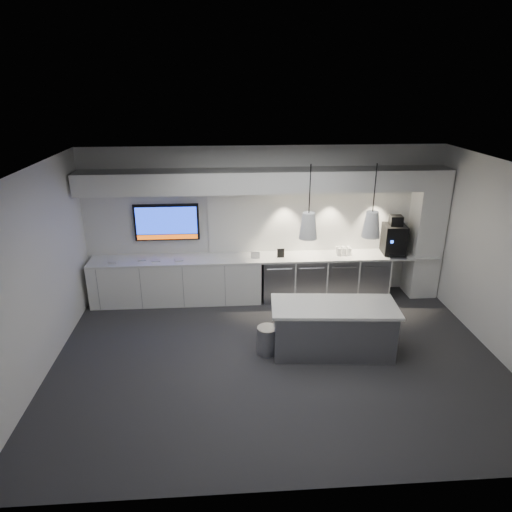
{
  "coord_description": "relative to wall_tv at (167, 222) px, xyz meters",
  "views": [
    {
      "loc": [
        -0.77,
        -6.14,
        4.12
      ],
      "look_at": [
        -0.26,
        1.1,
        1.33
      ],
      "focal_mm": 32.0,
      "sensor_mm": 36.0,
      "label": 1
    }
  ],
  "objects": [
    {
      "name": "fridge_unit_d",
      "position": [
        4.04,
        -0.27,
        -1.13
      ],
      "size": [
        0.6,
        0.61,
        0.85
      ],
      "primitive_type": "cube",
      "color": "#95969D",
      "rests_on": "floor"
    },
    {
      "name": "wall_back",
      "position": [
        1.9,
        0.05,
        -0.06
      ],
      "size": [
        7.0,
        0.0,
        7.0
      ],
      "primitive_type": "plane",
      "rotation": [
        1.57,
        0.0,
        0.0
      ],
      "color": "silver",
      "rests_on": "floor"
    },
    {
      "name": "wall_tv",
      "position": [
        0.0,
        0.0,
        0.0
      ],
      "size": [
        1.25,
        0.07,
        0.72
      ],
      "color": "black",
      "rests_on": "wall_back"
    },
    {
      "name": "tray_c",
      "position": [
        -0.21,
        -0.36,
        -0.65
      ],
      "size": [
        0.19,
        0.19,
        0.02
      ],
      "primitive_type": "cube",
      "rotation": [
        0.0,
        0.0,
        0.19
      ],
      "color": "#BBBBBB",
      "rests_on": "back_counter"
    },
    {
      "name": "wall_left",
      "position": [
        -1.6,
        -2.45,
        -0.06
      ],
      "size": [
        0.0,
        7.0,
        7.0
      ],
      "primitive_type": "plane",
      "rotation": [
        1.57,
        0.0,
        1.57
      ],
      "color": "silver",
      "rests_on": "floor"
    },
    {
      "name": "pendant_right",
      "position": [
        3.28,
        -2.3,
        0.59
      ],
      "size": [
        0.27,
        0.27,
        1.09
      ],
      "color": "white",
      "rests_on": "ceiling"
    },
    {
      "name": "floor",
      "position": [
        1.9,
        -2.45,
        -1.56
      ],
      "size": [
        7.0,
        7.0,
        0.0
      ],
      "primitive_type": "plane",
      "color": "#2C2C2E",
      "rests_on": "ground"
    },
    {
      "name": "coffee_machine",
      "position": [
        4.47,
        -0.25,
        -0.34
      ],
      "size": [
        0.47,
        0.63,
        0.77
      ],
      "rotation": [
        0.0,
        0.0,
        -0.1
      ],
      "color": "black",
      "rests_on": "back_counter"
    },
    {
      "name": "column",
      "position": [
        5.1,
        -0.25,
        -0.26
      ],
      "size": [
        0.55,
        0.55,
        2.6
      ],
      "primitive_type": "cube",
      "color": "white",
      "rests_on": "floor"
    },
    {
      "name": "tray_d",
      "position": [
        0.22,
        -0.35,
        -0.65
      ],
      "size": [
        0.2,
        0.2,
        0.02
      ],
      "primitive_type": "cube",
      "rotation": [
        0.0,
        0.0,
        0.26
      ],
      "color": "#BBBBBB",
      "rests_on": "back_counter"
    },
    {
      "name": "cup_cluster",
      "position": [
        3.46,
        -0.28,
        -0.58
      ],
      "size": [
        0.29,
        0.18,
        0.16
      ],
      "primitive_type": null,
      "color": "white",
      "rests_on": "back_counter"
    },
    {
      "name": "wall_right",
      "position": [
        5.4,
        -2.45,
        -0.06
      ],
      "size": [
        0.0,
        7.0,
        7.0
      ],
      "primitive_type": "plane",
      "rotation": [
        1.57,
        0.0,
        -1.57
      ],
      "color": "silver",
      "rests_on": "floor"
    },
    {
      "name": "sign_white",
      "position": [
        1.7,
        -0.35,
        -0.59
      ],
      "size": [
        0.18,
        0.05,
        0.14
      ],
      "primitive_type": "cube",
      "rotation": [
        0.0,
        0.0,
        -0.19
      ],
      "color": "white",
      "rests_on": "back_counter"
    },
    {
      "name": "left_base_cabinets",
      "position": [
        0.15,
        -0.27,
        -1.13
      ],
      "size": [
        3.3,
        0.63,
        0.86
      ],
      "primitive_type": "cube",
      "color": "white",
      "rests_on": "floor"
    },
    {
      "name": "back_counter",
      "position": [
        1.9,
        -0.27,
        -0.68
      ],
      "size": [
        6.8,
        0.65,
        0.04
      ],
      "primitive_type": "cube",
      "color": "white",
      "rests_on": "left_base_cabinets"
    },
    {
      "name": "soffit",
      "position": [
        1.9,
        -0.25,
        0.84
      ],
      "size": [
        6.9,
        0.6,
        0.4
      ],
      "primitive_type": "cube",
      "color": "white",
      "rests_on": "wall_back"
    },
    {
      "name": "bin",
      "position": [
        1.76,
        -2.27,
        -1.33
      ],
      "size": [
        0.37,
        0.37,
        0.46
      ],
      "primitive_type": "cylinder",
      "rotation": [
        0.0,
        0.0,
        0.13
      ],
      "color": "#95969D",
      "rests_on": "floor"
    },
    {
      "name": "tray_a",
      "position": [
        -1.0,
        -0.37,
        -0.65
      ],
      "size": [
        0.17,
        0.17,
        0.02
      ],
      "primitive_type": "cube",
      "rotation": [
        0.0,
        0.0,
        -0.09
      ],
      "color": "#BBBBBB",
      "rests_on": "back_counter"
    },
    {
      "name": "fridge_unit_c",
      "position": [
        3.41,
        -0.27,
        -1.13
      ],
      "size": [
        0.6,
        0.61,
        0.85
      ],
      "primitive_type": "cube",
      "color": "#95969D",
      "rests_on": "floor"
    },
    {
      "name": "sign_black",
      "position": [
        2.2,
        -0.34,
        -0.57
      ],
      "size": [
        0.14,
        0.03,
        0.18
      ],
      "primitive_type": "cube",
      "rotation": [
        0.0,
        0.0,
        0.05
      ],
      "color": "black",
      "rests_on": "back_counter"
    },
    {
      "name": "pendant_left",
      "position": [
        2.34,
        -2.3,
        0.59
      ],
      "size": [
        0.27,
        0.27,
        1.09
      ],
      "color": "white",
      "rests_on": "ceiling"
    },
    {
      "name": "ceiling",
      "position": [
        1.9,
        -2.45,
        1.44
      ],
      "size": [
        7.0,
        7.0,
        0.0
      ],
      "primitive_type": "plane",
      "rotation": [
        3.14,
        0.0,
        0.0
      ],
      "color": "black",
      "rests_on": "wall_back"
    },
    {
      "name": "fridge_unit_a",
      "position": [
        2.15,
        -0.27,
        -1.13
      ],
      "size": [
        0.6,
        0.61,
        0.85
      ],
      "primitive_type": "cube",
      "color": "#95969D",
      "rests_on": "floor"
    },
    {
      "name": "fridge_unit_b",
      "position": [
        2.78,
        -0.27,
        -1.13
      ],
      "size": [
        0.6,
        0.61,
        0.85
      ],
      "primitive_type": "cube",
      "color": "#95969D",
      "rests_on": "floor"
    },
    {
      "name": "island",
      "position": [
        2.81,
        -2.3,
        -1.14
      ],
      "size": [
        2.03,
        1.0,
        0.84
      ],
      "rotation": [
        0.0,
        0.0,
        -0.08
      ],
      "color": "#95969D",
      "rests_on": "floor"
    },
    {
      "name": "wall_front",
      "position": [
        1.9,
        -4.95,
        -0.06
      ],
      "size": [
        7.0,
        0.0,
        7.0
      ],
      "primitive_type": "plane",
      "rotation": [
        -1.57,
        0.0,
        0.0
      ],
      "color": "silver",
      "rests_on": "floor"
    },
    {
      "name": "backsplash",
      "position": [
        3.1,
        0.03,
        -0.01
      ],
      "size": [
        4.6,
        0.03,
        1.3
      ],
      "primitive_type": "cube",
      "color": "white",
      "rests_on": "wall_back"
    },
    {
      "name": "tray_b",
      "position": [
        -0.49,
        -0.28,
        -0.65
      ],
      "size": [
        0.18,
        0.18,
        0.02
      ],
      "primitive_type": "cube",
      "rotation": [
        0.0,
        0.0,
        0.17
      ],
      "color": "#BBBBBB",
      "rests_on": "back_counter"
    }
  ]
}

